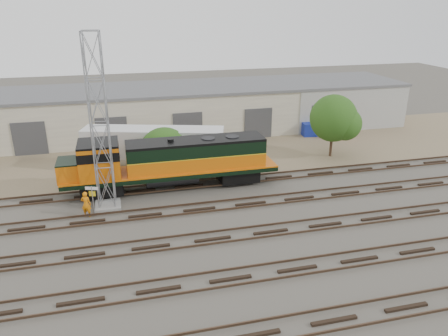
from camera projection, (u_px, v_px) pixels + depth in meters
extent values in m
plane|color=#47423A|center=(203.00, 219.00, 31.13)|extent=(140.00, 140.00, 0.00)
cube|color=#726047|center=(174.00, 153.00, 44.71)|extent=(80.00, 16.00, 0.02)
cube|color=black|center=(256.00, 335.00, 20.24)|extent=(80.00, 2.40, 0.14)
cube|color=#4C3828|center=(251.00, 322.00, 20.87)|extent=(80.00, 0.08, 0.14)
cube|color=black|center=(231.00, 279.00, 24.31)|extent=(80.00, 2.40, 0.14)
cube|color=#4C3828|center=(234.00, 285.00, 23.58)|extent=(80.00, 0.08, 0.14)
cube|color=#4C3828|center=(227.00, 269.00, 24.94)|extent=(80.00, 0.08, 0.14)
cube|color=black|center=(213.00, 239.00, 28.39)|extent=(80.00, 2.40, 0.14)
cube|color=#4C3828|center=(215.00, 243.00, 27.66)|extent=(80.00, 0.08, 0.14)
cube|color=#4C3828|center=(210.00, 232.00, 29.02)|extent=(80.00, 0.08, 0.14)
cube|color=black|center=(199.00, 209.00, 32.46)|extent=(80.00, 2.40, 0.14)
cube|color=#4C3828|center=(201.00, 212.00, 31.73)|extent=(80.00, 0.08, 0.14)
cube|color=#4C3828|center=(197.00, 203.00, 33.09)|extent=(80.00, 0.08, 0.14)
cube|color=black|center=(189.00, 186.00, 36.54)|extent=(80.00, 2.40, 0.14)
cube|color=#4C3828|center=(191.00, 188.00, 35.81)|extent=(80.00, 0.08, 0.14)
cube|color=#4C3828|center=(187.00, 181.00, 37.16)|extent=(80.00, 0.08, 0.14)
cube|color=beige|center=(163.00, 111.00, 51.06)|extent=(58.00, 10.00, 5.00)
cube|color=#59595B|center=(162.00, 89.00, 50.11)|extent=(58.40, 10.40, 0.30)
cube|color=#999993|center=(355.00, 110.00, 51.51)|extent=(14.00, 0.10, 5.00)
cube|color=#333335|center=(30.00, 139.00, 43.57)|extent=(3.20, 0.12, 3.40)
cube|color=#333335|center=(112.00, 133.00, 45.39)|extent=(3.20, 0.12, 3.40)
cube|color=#333335|center=(188.00, 128.00, 47.22)|extent=(3.20, 0.12, 3.40)
cube|color=#333335|center=(258.00, 123.00, 49.05)|extent=(3.20, 0.12, 3.40)
cube|color=#333335|center=(323.00, 119.00, 50.88)|extent=(3.20, 0.12, 3.40)
cube|color=black|center=(102.00, 186.00, 34.69)|extent=(3.26, 2.45, 1.02)
cube|color=black|center=(238.00, 174.00, 37.25)|extent=(3.26, 2.45, 1.02)
cube|color=black|center=(172.00, 172.00, 35.72)|extent=(17.33, 3.06, 0.36)
cylinder|color=black|center=(172.00, 179.00, 35.95)|extent=(4.28, 1.12, 1.12)
cube|color=#C65B09|center=(196.00, 161.00, 35.90)|extent=(11.21, 2.65, 1.22)
cube|color=black|center=(196.00, 148.00, 35.50)|extent=(11.21, 2.65, 1.02)
cube|color=black|center=(196.00, 141.00, 35.28)|extent=(11.21, 2.65, 0.20)
cube|color=#C65B09|center=(99.00, 160.00, 33.90)|extent=(3.06, 3.06, 2.65)
cube|color=black|center=(98.00, 143.00, 33.40)|extent=(3.06, 3.06, 0.16)
cube|color=#C65B09|center=(69.00, 170.00, 33.58)|extent=(1.63, 2.45, 1.43)
cube|color=gray|center=(108.00, 205.00, 33.05)|extent=(1.88, 1.88, 0.20)
cylinder|color=gray|center=(91.00, 122.00, 31.16)|extent=(0.09, 0.09, 12.56)
cylinder|color=gray|center=(108.00, 121.00, 31.42)|extent=(0.09, 0.09, 12.56)
cylinder|color=gray|center=(91.00, 126.00, 30.11)|extent=(0.09, 0.09, 12.56)
cylinder|color=gray|center=(108.00, 125.00, 30.38)|extent=(0.09, 0.09, 12.56)
cylinder|color=gray|center=(93.00, 201.00, 31.29)|extent=(0.07, 0.07, 2.29)
cube|color=white|center=(92.00, 188.00, 30.93)|extent=(0.90, 0.34, 0.23)
cube|color=yellow|center=(92.00, 194.00, 31.08)|extent=(0.46, 0.19, 0.37)
imported|color=orange|center=(86.00, 204.00, 31.20)|extent=(0.82, 0.67, 1.95)
cube|color=silver|center=(154.00, 142.00, 39.52)|extent=(12.85, 6.05, 2.63)
cube|color=black|center=(209.00, 165.00, 40.07)|extent=(2.94, 3.00, 0.97)
cube|color=black|center=(100.00, 165.00, 39.51)|extent=(0.15, 0.15, 1.27)
cube|color=black|center=(106.00, 158.00, 41.33)|extent=(0.15, 0.15, 1.27)
cube|color=navy|center=(309.00, 129.00, 50.25)|extent=(1.73, 1.64, 1.50)
cube|color=maroon|center=(339.00, 131.00, 49.67)|extent=(1.78, 1.71, 1.40)
cylinder|color=#382619|center=(166.00, 172.00, 39.16)|extent=(0.31, 0.31, 0.42)
sphere|color=#234E16|center=(165.00, 153.00, 38.51)|extent=(4.57, 4.57, 4.57)
sphere|color=#234E16|center=(176.00, 160.00, 38.26)|extent=(3.20, 3.20, 3.20)
cylinder|color=#382619|center=(331.00, 145.00, 43.41)|extent=(0.27, 0.27, 2.30)
sphere|color=#234E16|center=(333.00, 118.00, 42.42)|extent=(4.60, 4.60, 4.60)
sphere|color=#234E16|center=(345.00, 124.00, 42.17)|extent=(3.22, 3.22, 3.22)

